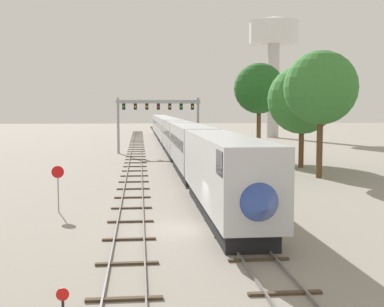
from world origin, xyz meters
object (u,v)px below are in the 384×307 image
Objects in this scene: passenger_train at (172,133)px; trackside_tree_mid at (321,88)px; trackside_tree_left at (259,89)px; trackside_tree_right at (302,100)px; water_tower at (274,40)px; signal_gantry at (158,112)px; stop_sign at (58,182)px.

trackside_tree_mid is (11.59, -33.09, 5.68)m from passenger_train.
trackside_tree_left reaches higher than trackside_tree_right.
passenger_train is 4.42× the size of water_tower.
passenger_train is 18.25m from trackside_tree_left.
signal_gantry is 31.75m from trackside_tree_mid.
passenger_train is 9.71× the size of signal_gantry.
passenger_train is at bearing -126.12° from water_tower.
stop_sign is 32.14m from trackside_tree_right.
water_tower is 2.17× the size of trackside_tree_left.
trackside_tree_mid reaches higher than passenger_train.
trackside_tree_left is 1.11× the size of trackside_tree_right.
trackside_tree_left is at bearing 93.52° from trackside_tree_mid.
water_tower is at bearing 53.88° from passenger_train.
water_tower is (24.57, 33.66, 18.77)m from passenger_train.
trackside_tree_mid reaches higher than signal_gantry.
passenger_train is 45.71m from water_tower.
trackside_tree_mid is at bearing -101.00° from water_tower.
stop_sign is at bearing -147.32° from trackside_tree_mid.
trackside_tree_right is at bearing 83.56° from trackside_tree_mid.
trackside_tree_mid is 8.51m from trackside_tree_right.
water_tower reaches higher than trackside_tree_left.
signal_gantry is at bearing 126.37° from trackside_tree_right.
passenger_train is 40.78× the size of stop_sign.
trackside_tree_mid is at bearing -96.44° from trackside_tree_right.
trackside_tree_left reaches higher than signal_gantry.
passenger_train is 28.09m from trackside_tree_right.
trackside_tree_left is (-14.18, -47.26, -12.42)m from water_tower.
signal_gantry is at bearing 144.58° from trackside_tree_left.
water_tower is at bearing 79.00° from trackside_tree_mid.
trackside_tree_right is at bearing -53.63° from signal_gantry.
passenger_train is at bearing 127.37° from trackside_tree_left.
signal_gantry is at bearing -116.01° from passenger_train.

